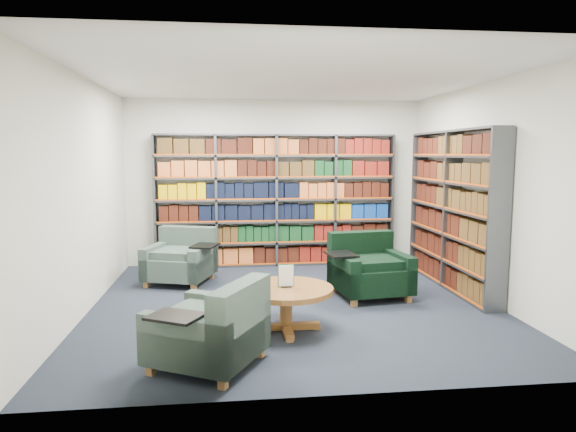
{
  "coord_description": "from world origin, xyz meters",
  "views": [
    {
      "loc": [
        -0.81,
        -6.26,
        1.89
      ],
      "look_at": [
        0.0,
        0.6,
        1.05
      ],
      "focal_mm": 32.0,
      "sensor_mm": 36.0,
      "label": 1
    }
  ],
  "objects": [
    {
      "name": "chair_teal_front",
      "position": [
        -0.94,
        -1.84,
        0.32
      ],
      "size": [
        1.17,
        1.17,
        0.78
      ],
      "color": "#0F303E",
      "rests_on": "ground"
    },
    {
      "name": "bookshelf_back",
      "position": [
        0.0,
        2.34,
        1.1
      ],
      "size": [
        4.0,
        0.28,
        2.2
      ],
      "color": "#47494F",
      "rests_on": "ground"
    },
    {
      "name": "bookshelf_right",
      "position": [
        2.34,
        0.6,
        1.1
      ],
      "size": [
        0.28,
        2.5,
        2.2
      ],
      "color": "#47494F",
      "rests_on": "ground"
    },
    {
      "name": "chair_green_right",
      "position": [
        1.04,
        0.31,
        0.33
      ],
      "size": [
        1.13,
        1.02,
        0.82
      ],
      "color": "black",
      "rests_on": "ground"
    },
    {
      "name": "room_shell",
      "position": [
        0.0,
        0.0,
        1.4
      ],
      "size": [
        5.02,
        5.02,
        2.82
      ],
      "color": "black",
      "rests_on": "ground"
    },
    {
      "name": "chair_teal_left",
      "position": [
        -1.5,
        1.33,
        0.32
      ],
      "size": [
        1.15,
        1.09,
        0.79
      ],
      "color": "#0F303E",
      "rests_on": "ground"
    },
    {
      "name": "coffee_table",
      "position": [
        -0.21,
        -0.97,
        0.38
      ],
      "size": [
        1.01,
        1.01,
        0.71
      ],
      "color": "brown",
      "rests_on": "ground"
    }
  ]
}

